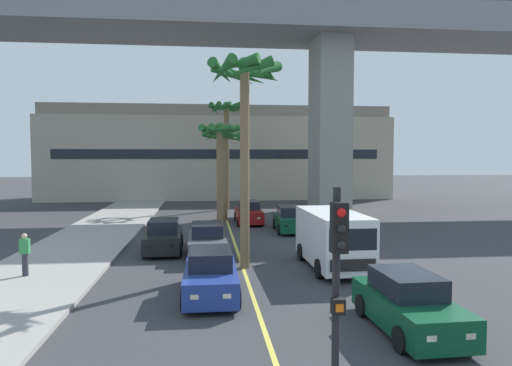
{
  "coord_description": "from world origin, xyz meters",
  "views": [
    {
      "loc": [
        -1.56,
        -0.11,
        4.66
      ],
      "look_at": [
        0.0,
        14.0,
        3.85
      ],
      "focal_mm": 32.46,
      "sensor_mm": 36.0,
      "label": 1
    }
  ],
  "objects_px": {
    "traffic_light_median_near": "(337,285)",
    "palm_tree_farthest_median": "(226,124)",
    "car_queue_second": "(408,304)",
    "car_queue_fifth": "(207,242)",
    "car_queue_front": "(249,213)",
    "traffic_light_median_far": "(243,194)",
    "pedestrian_far_along": "(25,254)",
    "palm_tree_near_median": "(224,150)",
    "car_queue_third": "(164,237)",
    "delivery_van": "(332,238)",
    "palm_tree_mid_median": "(245,96)",
    "car_queue_fourth": "(290,220)",
    "car_queue_sixth": "(211,275)",
    "palm_tree_far_median": "(219,146)"
  },
  "relations": [
    {
      "from": "palm_tree_near_median",
      "to": "pedestrian_far_along",
      "type": "height_order",
      "value": "palm_tree_near_median"
    },
    {
      "from": "traffic_light_median_near",
      "to": "palm_tree_farthest_median",
      "type": "bearing_deg",
      "value": 90.2
    },
    {
      "from": "car_queue_fourth",
      "to": "car_queue_sixth",
      "type": "xyz_separation_m",
      "value": [
        -5.08,
        -12.93,
        0.0
      ]
    },
    {
      "from": "traffic_light_median_far",
      "to": "palm_tree_farthest_median",
      "type": "xyz_separation_m",
      "value": [
        -0.11,
        16.46,
        4.75
      ]
    },
    {
      "from": "car_queue_second",
      "to": "delivery_van",
      "type": "xyz_separation_m",
      "value": [
        -0.11,
        7.01,
        0.57
      ]
    },
    {
      "from": "traffic_light_median_near",
      "to": "palm_tree_farthest_median",
      "type": "relative_size",
      "value": 0.44
    },
    {
      "from": "car_queue_sixth",
      "to": "palm_tree_far_median",
      "type": "distance_m",
      "value": 13.6
    },
    {
      "from": "car_queue_sixth",
      "to": "delivery_van",
      "type": "bearing_deg",
      "value": 33.64
    },
    {
      "from": "delivery_van",
      "to": "car_queue_third",
      "type": "bearing_deg",
      "value": 150.04
    },
    {
      "from": "car_queue_second",
      "to": "car_queue_front",
      "type": "bearing_deg",
      "value": 96.66
    },
    {
      "from": "traffic_light_median_near",
      "to": "delivery_van",
      "type": "bearing_deg",
      "value": 74.59
    },
    {
      "from": "delivery_van",
      "to": "palm_tree_near_median",
      "type": "relative_size",
      "value": 0.79
    },
    {
      "from": "palm_tree_far_median",
      "to": "palm_tree_mid_median",
      "type": "bearing_deg",
      "value": -85.06
    },
    {
      "from": "palm_tree_far_median",
      "to": "pedestrian_far_along",
      "type": "xyz_separation_m",
      "value": [
        -7.67,
        -9.88,
        -4.32
      ]
    },
    {
      "from": "palm_tree_far_median",
      "to": "traffic_light_median_far",
      "type": "bearing_deg",
      "value": -74.02
    },
    {
      "from": "pedestrian_far_along",
      "to": "palm_tree_near_median",
      "type": "bearing_deg",
      "value": 62.46
    },
    {
      "from": "car_queue_fifth",
      "to": "car_queue_front",
      "type": "bearing_deg",
      "value": 74.58
    },
    {
      "from": "car_queue_sixth",
      "to": "palm_tree_near_median",
      "type": "xyz_separation_m",
      "value": [
        1.2,
        18.54,
        4.43
      ]
    },
    {
      "from": "pedestrian_far_along",
      "to": "palm_tree_mid_median",
      "type": "bearing_deg",
      "value": 6.83
    },
    {
      "from": "car_queue_front",
      "to": "palm_tree_far_median",
      "type": "relative_size",
      "value": 0.61
    },
    {
      "from": "pedestrian_far_along",
      "to": "car_queue_third",
      "type": "bearing_deg",
      "value": 44.8
    },
    {
      "from": "traffic_light_median_near",
      "to": "car_queue_front",
      "type": "bearing_deg",
      "value": 87.69
    },
    {
      "from": "palm_tree_near_median",
      "to": "palm_tree_mid_median",
      "type": "height_order",
      "value": "palm_tree_mid_median"
    },
    {
      "from": "traffic_light_median_near",
      "to": "car_queue_third",
      "type": "bearing_deg",
      "value": 104.07
    },
    {
      "from": "traffic_light_median_far",
      "to": "palm_tree_near_median",
      "type": "distance_m",
      "value": 9.94
    },
    {
      "from": "traffic_light_median_near",
      "to": "traffic_light_median_far",
      "type": "bearing_deg",
      "value": 90.03
    },
    {
      "from": "car_queue_fifth",
      "to": "palm_tree_near_median",
      "type": "relative_size",
      "value": 0.62
    },
    {
      "from": "traffic_light_median_far",
      "to": "pedestrian_far_along",
      "type": "relative_size",
      "value": 2.59
    },
    {
      "from": "palm_tree_near_median",
      "to": "pedestrian_far_along",
      "type": "xyz_separation_m",
      "value": [
        -8.15,
        -15.64,
        -4.15
      ]
    },
    {
      "from": "car_queue_second",
      "to": "car_queue_sixth",
      "type": "height_order",
      "value": "same"
    },
    {
      "from": "palm_tree_farthest_median",
      "to": "car_queue_third",
      "type": "bearing_deg",
      "value": -102.43
    },
    {
      "from": "car_queue_fourth",
      "to": "palm_tree_farthest_median",
      "type": "relative_size",
      "value": 0.44
    },
    {
      "from": "car_queue_second",
      "to": "car_queue_fifth",
      "type": "xyz_separation_m",
      "value": [
        -5.3,
        9.71,
        0.0
      ]
    },
    {
      "from": "car_queue_third",
      "to": "traffic_light_median_far",
      "type": "xyz_separation_m",
      "value": [
        4.02,
        1.31,
        1.99
      ]
    },
    {
      "from": "car_queue_fourth",
      "to": "car_queue_front",
      "type": "bearing_deg",
      "value": 120.55
    },
    {
      "from": "palm_tree_farthest_median",
      "to": "pedestrian_far_along",
      "type": "distance_m",
      "value": 24.95
    },
    {
      "from": "car_queue_front",
      "to": "palm_tree_farthest_median",
      "type": "relative_size",
      "value": 0.43
    },
    {
      "from": "car_queue_front",
      "to": "car_queue_second",
      "type": "distance_m",
      "value": 20.46
    },
    {
      "from": "car_queue_fourth",
      "to": "traffic_light_median_near",
      "type": "xyz_separation_m",
      "value": [
        -3.25,
        -21.42,
        1.99
      ]
    },
    {
      "from": "palm_tree_near_median",
      "to": "pedestrian_far_along",
      "type": "relative_size",
      "value": 4.1
    },
    {
      "from": "car_queue_sixth",
      "to": "delivery_van",
      "type": "height_order",
      "value": "delivery_van"
    },
    {
      "from": "delivery_van",
      "to": "traffic_light_median_far",
      "type": "height_order",
      "value": "traffic_light_median_far"
    },
    {
      "from": "delivery_van",
      "to": "palm_tree_farthest_median",
      "type": "xyz_separation_m",
      "value": [
        -3.39,
        21.99,
        6.17
      ]
    },
    {
      "from": "traffic_light_median_near",
      "to": "traffic_light_median_far",
      "type": "relative_size",
      "value": 1.0
    },
    {
      "from": "car_queue_front",
      "to": "traffic_light_median_far",
      "type": "height_order",
      "value": "traffic_light_median_far"
    },
    {
      "from": "car_queue_fourth",
      "to": "car_queue_fifth",
      "type": "height_order",
      "value": "same"
    },
    {
      "from": "car_queue_second",
      "to": "car_queue_fourth",
      "type": "distance_m",
      "value": 16.54
    },
    {
      "from": "car_queue_second",
      "to": "palm_tree_far_median",
      "type": "height_order",
      "value": "palm_tree_far_median"
    },
    {
      "from": "car_queue_front",
      "to": "car_queue_sixth",
      "type": "height_order",
      "value": "same"
    },
    {
      "from": "car_queue_front",
      "to": "traffic_light_median_far",
      "type": "relative_size",
      "value": 0.98
    }
  ]
}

